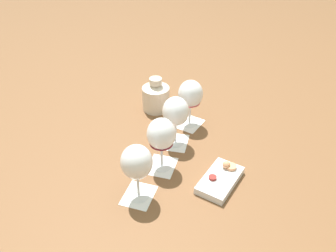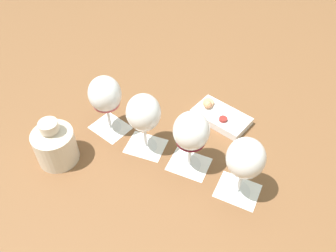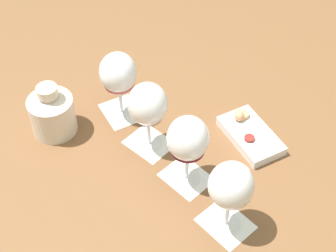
% 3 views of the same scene
% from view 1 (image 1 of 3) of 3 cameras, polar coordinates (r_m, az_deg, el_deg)
% --- Properties ---
extents(ground_plane, '(8.00, 8.00, 0.00)m').
position_cam_1_polar(ground_plane, '(1.28, -0.01, -4.56)').
color(ground_plane, brown).
extents(tasting_card_0, '(0.14, 0.14, 0.00)m').
position_cam_1_polar(tasting_card_0, '(1.43, 3.44, 0.41)').
color(tasting_card_0, white).
rests_on(tasting_card_0, ground_plane).
extents(tasting_card_1, '(0.13, 0.11, 0.00)m').
position_cam_1_polar(tasting_card_1, '(1.33, 1.17, -2.61)').
color(tasting_card_1, white).
rests_on(tasting_card_1, ground_plane).
extents(tasting_card_2, '(0.13, 0.12, 0.00)m').
position_cam_1_polar(tasting_card_2, '(1.23, -1.01, -6.42)').
color(tasting_card_2, white).
rests_on(tasting_card_2, ground_plane).
extents(tasting_card_3, '(0.13, 0.12, 0.00)m').
position_cam_1_polar(tasting_card_3, '(1.14, -4.71, -11.01)').
color(tasting_card_3, white).
rests_on(tasting_card_3, ground_plane).
extents(wine_glass_0, '(0.10, 0.10, 0.19)m').
position_cam_1_polar(wine_glass_0, '(1.36, 3.63, 4.91)').
color(wine_glass_0, white).
rests_on(wine_glass_0, tasting_card_0).
extents(wine_glass_1, '(0.10, 0.10, 0.19)m').
position_cam_1_polar(wine_glass_1, '(1.26, 1.24, 2.05)').
color(wine_glass_1, white).
rests_on(wine_glass_1, tasting_card_1).
extents(wine_glass_2, '(0.10, 0.10, 0.19)m').
position_cam_1_polar(wine_glass_2, '(1.15, -1.08, -1.56)').
color(wine_glass_2, white).
rests_on(wine_glass_2, tasting_card_2).
extents(wine_glass_3, '(0.10, 0.10, 0.19)m').
position_cam_1_polar(wine_glass_3, '(1.05, -5.05, -6.10)').
color(wine_glass_3, white).
rests_on(wine_glass_3, tasting_card_3).
extents(ceramic_vase, '(0.11, 0.11, 0.14)m').
position_cam_1_polar(ceramic_vase, '(1.50, -1.95, 4.86)').
color(ceramic_vase, beige).
rests_on(ceramic_vase, ground_plane).
extents(snack_dish, '(0.20, 0.18, 0.05)m').
position_cam_1_polar(snack_dish, '(1.18, 8.40, -8.44)').
color(snack_dish, silver).
rests_on(snack_dish, ground_plane).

